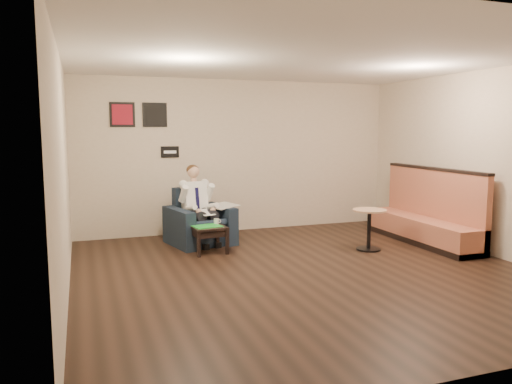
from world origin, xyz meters
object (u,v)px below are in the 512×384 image
object	(u,v)px
armchair	(200,217)
green_folder	(207,226)
side_table	(208,239)
seated_man	(203,208)
coffee_mug	(216,221)
cafe_table	(369,230)
smartphone	(208,224)
banquette	(423,206)

from	to	relation	value
armchair	green_folder	size ratio (longest dim) A/B	2.28
armchair	side_table	world-z (taller)	armchair
green_folder	seated_man	bearing A→B (deg)	82.89
seated_man	coffee_mug	xyz separation A→B (m)	(0.12, -0.39, -0.17)
armchair	seated_man	world-z (taller)	seated_man
seated_man	cafe_table	world-z (taller)	seated_man
coffee_mug	smartphone	bearing A→B (deg)	166.68
green_folder	banquette	size ratio (longest dim) A/B	0.17
coffee_mug	banquette	bearing A→B (deg)	-10.61
seated_man	side_table	bearing A→B (deg)	-107.61
banquette	armchair	bearing A→B (deg)	162.21
side_table	cafe_table	size ratio (longest dim) A/B	0.78
seated_man	smartphone	distance (m)	0.41
seated_man	banquette	xyz separation A→B (m)	(3.54, -1.03, -0.01)
banquette	cafe_table	xyz separation A→B (m)	(-1.14, -0.16, -0.30)
seated_man	smartphone	world-z (taller)	seated_man
side_table	green_folder	bearing A→B (deg)	-142.53
coffee_mug	smartphone	world-z (taller)	coffee_mug
side_table	seated_man	bearing A→B (deg)	85.55
armchair	coffee_mug	distance (m)	0.52
armchair	banquette	xyz separation A→B (m)	(3.56, -1.14, 0.16)
cafe_table	seated_man	bearing A→B (deg)	153.58
armchair	smartphone	distance (m)	0.48
armchair	seated_man	distance (m)	0.21
green_folder	banquette	world-z (taller)	banquette
smartphone	side_table	bearing A→B (deg)	-97.35
side_table	coffee_mug	bearing A→B (deg)	37.47
seated_man	cafe_table	bearing A→B (deg)	-39.58
green_folder	banquette	bearing A→B (deg)	-7.87
coffee_mug	smartphone	distance (m)	0.13
coffee_mug	smartphone	xyz separation A→B (m)	(-0.12, 0.03, -0.04)
coffee_mug	green_folder	bearing A→B (deg)	-142.53
coffee_mug	cafe_table	xyz separation A→B (m)	(2.28, -0.80, -0.13)
coffee_mug	smartphone	size ratio (longest dim) A/B	0.68
seated_man	armchair	bearing A→B (deg)	90.00
seated_man	banquette	size ratio (longest dim) A/B	0.52
armchair	green_folder	xyz separation A→B (m)	(-0.04, -0.65, -0.04)
armchair	cafe_table	bearing A→B (deg)	-41.50
armchair	side_table	bearing A→B (deg)	-104.30
cafe_table	armchair	bearing A→B (deg)	151.67
banquette	seated_man	bearing A→B (deg)	163.81
seated_man	banquette	distance (m)	3.68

